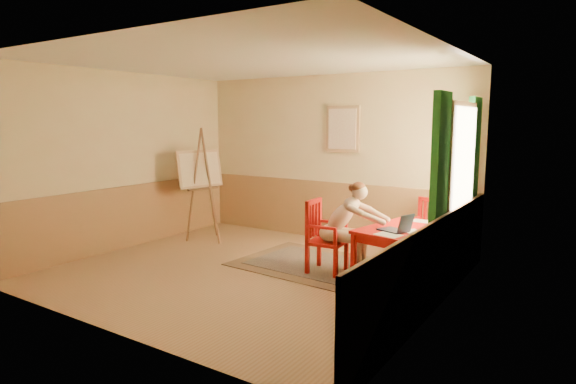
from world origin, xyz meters
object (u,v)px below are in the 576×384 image
Objects in this scene: table at (401,234)px; chair_back at (424,231)px; figure at (347,224)px; laptop at (397,228)px; easel at (201,174)px; chair_left at (324,237)px.

table is 1.05m from chair_back.
table is at bearing 7.61° from figure.
figure reaches higher than laptop.
chair_back is 0.49× the size of easel.
figure reaches higher than table.
easel reaches higher than laptop.
figure is at bearing -9.27° from easel.
figure is 0.78m from laptop.
chair_back is (-0.03, 1.04, -0.16)m from table.
laptop is (0.05, -0.28, 0.14)m from table.
easel reaches higher than chair_left.
easel is (-3.02, 0.49, 0.44)m from figure.
easel is (-3.69, -0.64, 0.67)m from chair_back.
chair_left is 1.06× the size of chair_back.
chair_left is 1.54m from chair_back.
laptop is (0.08, -1.32, 0.30)m from chair_back.
easel is at bearing -170.17° from chair_back.
easel is (-3.72, 0.40, 0.51)m from table.
chair_left reaches higher than chair_back.
table is at bearing -6.12° from easel.
laptop is 3.85m from easel.
easel is (-2.70, 0.53, 0.64)m from chair_left.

